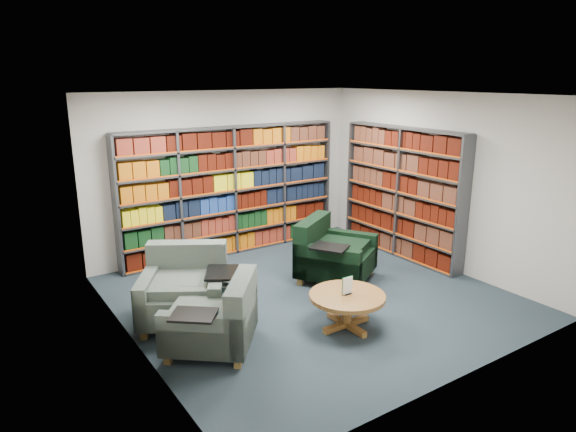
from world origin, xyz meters
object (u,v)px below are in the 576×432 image
chair_green_right (330,255)px  chair_teal_front (218,320)px  coffee_table (347,301)px  chair_teal_left (185,291)px

chair_green_right → chair_teal_front: size_ratio=1.06×
chair_teal_front → coffee_table: chair_teal_front is taller
coffee_table → chair_green_right: bearing=59.2°
chair_green_right → coffee_table: bearing=-120.8°
chair_green_right → chair_teal_front: 2.55m
chair_teal_left → chair_teal_front: bearing=-89.1°
chair_green_right → chair_teal_front: (-2.37, -0.95, -0.03)m
chair_teal_left → coffee_table: size_ratio=1.50×
chair_teal_left → chair_green_right: 2.38m
chair_teal_left → chair_green_right: (2.38, 0.04, -0.00)m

